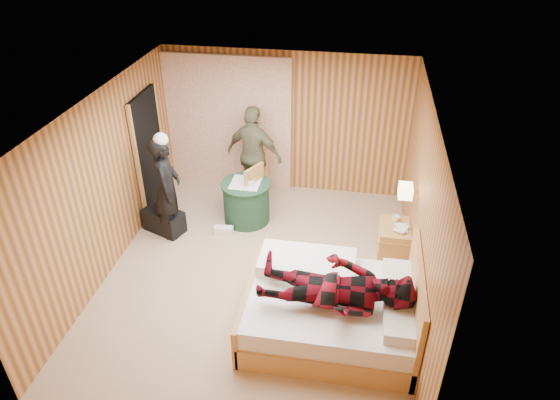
% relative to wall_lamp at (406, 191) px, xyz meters
% --- Properties ---
extents(floor, '(4.20, 5.00, 0.01)m').
position_rel_wall_lamp_xyz_m(floor, '(-1.92, -0.45, -1.30)').
color(floor, tan).
rests_on(floor, ground).
extents(ceiling, '(4.20, 5.00, 0.01)m').
position_rel_wall_lamp_xyz_m(ceiling, '(-1.92, -0.45, 1.20)').
color(ceiling, silver).
rests_on(ceiling, wall_back).
extents(wall_back, '(4.20, 0.02, 2.50)m').
position_rel_wall_lamp_xyz_m(wall_back, '(-1.92, 2.05, -0.05)').
color(wall_back, '#C27A4A').
rests_on(wall_back, floor).
extents(wall_left, '(0.02, 5.00, 2.50)m').
position_rel_wall_lamp_xyz_m(wall_left, '(-4.02, -0.45, -0.05)').
color(wall_left, '#C27A4A').
rests_on(wall_left, floor).
extents(wall_right, '(0.02, 5.00, 2.50)m').
position_rel_wall_lamp_xyz_m(wall_right, '(0.18, -0.45, -0.05)').
color(wall_right, '#C27A4A').
rests_on(wall_right, floor).
extents(curtain, '(2.20, 0.08, 2.40)m').
position_rel_wall_lamp_xyz_m(curtain, '(-2.92, 1.98, -0.10)').
color(curtain, beige).
rests_on(curtain, floor).
extents(doorway, '(0.06, 0.90, 2.05)m').
position_rel_wall_lamp_xyz_m(doorway, '(-3.98, 0.95, -0.28)').
color(doorway, black).
rests_on(doorway, floor).
extents(wall_lamp, '(0.26, 0.24, 0.16)m').
position_rel_wall_lamp_xyz_m(wall_lamp, '(0.00, 0.00, 0.00)').
color(wall_lamp, gold).
rests_on(wall_lamp, wall_right).
extents(bed, '(2.04, 1.61, 1.11)m').
position_rel_wall_lamp_xyz_m(bed, '(-0.80, -1.32, -0.98)').
color(bed, '#DF9E5B').
rests_on(bed, floor).
extents(nightstand, '(0.45, 0.61, 0.59)m').
position_rel_wall_lamp_xyz_m(nightstand, '(-0.04, 0.20, -0.99)').
color(nightstand, '#DF9E5B').
rests_on(nightstand, floor).
extents(round_table, '(0.80, 0.80, 0.71)m').
position_rel_wall_lamp_xyz_m(round_table, '(-2.38, 0.85, -0.94)').
color(round_table, '#224A30').
rests_on(round_table, floor).
extents(chair_far, '(0.42, 0.42, 0.93)m').
position_rel_wall_lamp_xyz_m(chair_far, '(-2.38, 1.49, -0.76)').
color(chair_far, '#DF9E5B').
rests_on(chair_far, floor).
extents(chair_near, '(0.60, 0.60, 0.98)m').
position_rel_wall_lamp_xyz_m(chair_near, '(-2.35, 0.96, -0.73)').
color(chair_near, '#DF9E5B').
rests_on(chair_near, floor).
extents(duffel_bag, '(0.73, 0.56, 0.36)m').
position_rel_wall_lamp_xyz_m(duffel_bag, '(-3.61, 0.33, -1.12)').
color(duffel_bag, black).
rests_on(duffel_bag, floor).
extents(sneaker_left, '(0.31, 0.15, 0.13)m').
position_rel_wall_lamp_xyz_m(sneaker_left, '(-2.65, 0.39, -1.23)').
color(sneaker_left, white).
rests_on(sneaker_left, floor).
extents(sneaker_right, '(0.29, 0.16, 0.12)m').
position_rel_wall_lamp_xyz_m(sneaker_right, '(-2.35, 0.67, -1.24)').
color(sneaker_right, white).
rests_on(sneaker_right, floor).
extents(woman_standing, '(0.52, 0.68, 1.66)m').
position_rel_wall_lamp_xyz_m(woman_standing, '(-3.46, 0.29, -0.47)').
color(woman_standing, black).
rests_on(woman_standing, floor).
extents(man_at_table, '(1.09, 0.69, 1.72)m').
position_rel_wall_lamp_xyz_m(man_at_table, '(-2.38, 1.52, -0.44)').
color(man_at_table, '#666444').
rests_on(man_at_table, floor).
extents(man_on_bed, '(0.86, 0.67, 1.77)m').
position_rel_wall_lamp_xyz_m(man_on_bed, '(-0.77, -1.55, -0.32)').
color(man_on_bed, maroon).
rests_on(man_on_bed, bed).
extents(book_lower, '(0.18, 0.23, 0.02)m').
position_rel_wall_lamp_xyz_m(book_lower, '(-0.04, 0.15, -0.70)').
color(book_lower, white).
rests_on(book_lower, nightstand).
extents(book_upper, '(0.24, 0.27, 0.02)m').
position_rel_wall_lamp_xyz_m(book_upper, '(-0.04, 0.15, -0.68)').
color(book_upper, white).
rests_on(book_upper, nightstand).
extents(cup_nightstand, '(0.12, 0.12, 0.09)m').
position_rel_wall_lamp_xyz_m(cup_nightstand, '(-0.04, 0.33, -0.66)').
color(cup_nightstand, white).
rests_on(cup_nightstand, nightstand).
extents(cup_table, '(0.16, 0.16, 0.10)m').
position_rel_wall_lamp_xyz_m(cup_table, '(-2.28, 0.80, -0.54)').
color(cup_table, white).
rests_on(cup_table, round_table).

